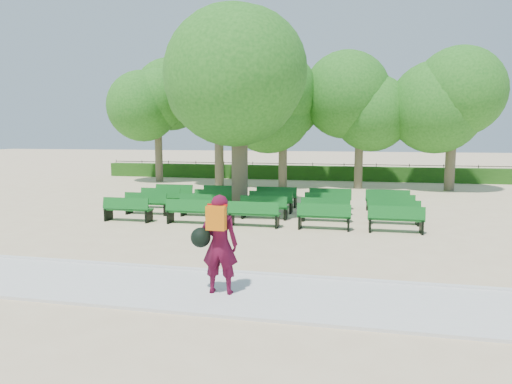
% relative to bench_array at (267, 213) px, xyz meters
% --- Properties ---
extents(ground, '(120.00, 120.00, 0.00)m').
position_rel_bench_array_xyz_m(ground, '(-0.55, -0.85, -0.09)').
color(ground, '#CEB489').
extents(paving, '(30.00, 2.20, 0.06)m').
position_rel_bench_array_xyz_m(paving, '(-0.55, -8.25, -0.06)').
color(paving, silver).
rests_on(paving, ground).
extents(curb, '(30.00, 0.12, 0.10)m').
position_rel_bench_array_xyz_m(curb, '(-0.55, -7.10, -0.04)').
color(curb, silver).
rests_on(curb, ground).
extents(hedge, '(26.00, 0.70, 0.90)m').
position_rel_bench_array_xyz_m(hedge, '(-0.55, 13.15, 0.36)').
color(hedge, '#214F14').
rests_on(hedge, ground).
extents(fence, '(26.00, 0.10, 1.02)m').
position_rel_bench_array_xyz_m(fence, '(-0.55, 13.55, -0.09)').
color(fence, black).
rests_on(fence, ground).
extents(tree_line, '(21.80, 6.80, 7.04)m').
position_rel_bench_array_xyz_m(tree_line, '(-0.55, 9.15, -0.09)').
color(tree_line, '#286D1D').
rests_on(tree_line, ground).
extents(bench_array, '(1.68, 0.62, 1.04)m').
position_rel_bench_array_xyz_m(bench_array, '(0.00, 0.00, 0.00)').
color(bench_array, '#105D1B').
rests_on(bench_array, ground).
extents(tree_among, '(5.19, 5.19, 7.27)m').
position_rel_bench_array_xyz_m(tree_among, '(-1.11, 0.33, 4.82)').
color(tree_among, brown).
rests_on(tree_among, ground).
extents(person, '(0.87, 0.53, 1.84)m').
position_rel_bench_array_xyz_m(person, '(0.68, -8.36, 0.93)').
color(person, '#4B0A22').
rests_on(person, ground).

